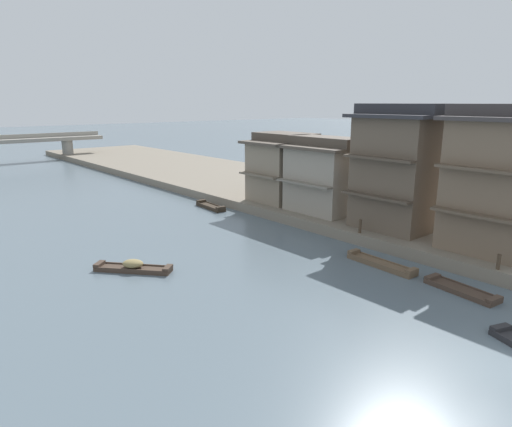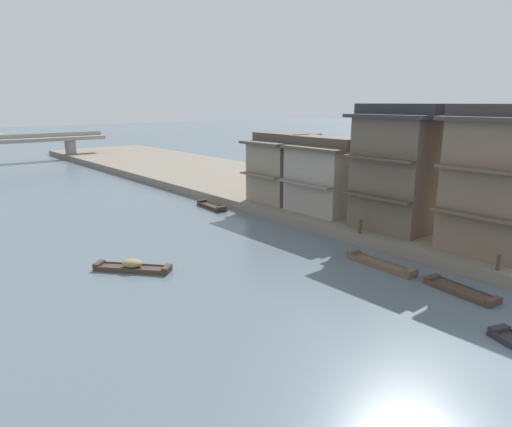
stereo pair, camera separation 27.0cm
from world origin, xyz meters
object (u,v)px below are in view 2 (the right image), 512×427
object	(u,v)px
boat_moored_second	(212,206)
boat_moored_far	(133,267)
boat_moored_nearest	(461,291)
boat_moored_third	(380,264)
house_waterfront_second	(397,169)
mooring_post_dock_mid	(360,227)
stone_bridge	(13,144)
house_waterfront_tall	(325,175)
mooring_post_dock_near	(498,263)
house_waterfront_narrow	(286,167)
house_waterfront_nearest	(499,181)

from	to	relation	value
boat_moored_second	boat_moored_far	distance (m)	16.34
boat_moored_nearest	boat_moored_far	world-z (taller)	boat_moored_far
boat_moored_nearest	boat_moored_third	world-z (taller)	boat_moored_third
boat_moored_nearest	house_waterfront_second	bearing A→B (deg)	54.76
mooring_post_dock_mid	stone_bridge	world-z (taller)	stone_bridge
house_waterfront_tall	mooring_post_dock_mid	size ratio (longest dim) A/B	6.60
boat_moored_third	mooring_post_dock_mid	world-z (taller)	mooring_post_dock_mid
mooring_post_dock_mid	boat_moored_third	bearing A→B (deg)	-126.04
boat_moored_third	mooring_post_dock_near	world-z (taller)	mooring_post_dock_near
house_waterfront_second	mooring_post_dock_mid	world-z (taller)	house_waterfront_second
mooring_post_dock_near	mooring_post_dock_mid	xyz separation A→B (m)	(0.00, 9.16, 0.05)
boat_moored_second	mooring_post_dock_near	size ratio (longest dim) A/B	4.64
house_waterfront_narrow	boat_moored_second	bearing A→B (deg)	141.76
boat_moored_far	house_waterfront_nearest	xyz separation A→B (m)	(17.21, -12.89, 4.89)
house_waterfront_narrow	mooring_post_dock_near	size ratio (longest dim) A/B	8.05
house_waterfront_second	house_waterfront_tall	size ratio (longest dim) A/B	1.38
boat_moored_far	house_waterfront_tall	size ratio (longest dim) A/B	0.64
boat_moored_nearest	house_waterfront_tall	world-z (taller)	house_waterfront_tall
boat_moored_third	house_waterfront_second	world-z (taller)	house_waterfront_second
house_waterfront_second	mooring_post_dock_mid	size ratio (longest dim) A/B	9.09
boat_moored_second	stone_bridge	distance (m)	48.06
boat_moored_second	stone_bridge	bearing A→B (deg)	97.52
house_waterfront_nearest	mooring_post_dock_mid	xyz separation A→B (m)	(-2.88, 7.49, -3.83)
boat_moored_nearest	house_waterfront_narrow	size ratio (longest dim) A/B	0.57
boat_moored_second	house_waterfront_tall	distance (m)	11.40
boat_moored_nearest	house_waterfront_narrow	xyz separation A→B (m)	(6.38, 19.96, 3.70)
house_waterfront_nearest	mooring_post_dock_mid	size ratio (longest dim) A/B	9.09
house_waterfront_nearest	mooring_post_dock_near	world-z (taller)	house_waterfront_nearest
stone_bridge	boat_moored_second	bearing A→B (deg)	-82.48
stone_bridge	boat_moored_far	bearing A→B (deg)	-96.28
boat_moored_nearest	house_waterfront_narrow	bearing A→B (deg)	72.26
mooring_post_dock_mid	stone_bridge	distance (m)	63.80
house_waterfront_narrow	house_waterfront_second	bearing A→B (deg)	-94.12
house_waterfront_tall	house_waterfront_narrow	distance (m)	5.50
boat_moored_far	mooring_post_dock_mid	size ratio (longest dim) A/B	4.25
house_waterfront_narrow	mooring_post_dock_mid	bearing A→B (deg)	-108.13
boat_moored_third	stone_bridge	size ratio (longest dim) A/B	0.16
boat_moored_nearest	boat_moored_third	size ratio (longest dim) A/B	0.85
boat_moored_nearest	house_waterfront_narrow	distance (m)	21.28
boat_moored_second	boat_moored_third	size ratio (longest dim) A/B	0.86
boat_moored_nearest	boat_moored_far	distance (m)	18.17
boat_moored_second	mooring_post_dock_mid	distance (m)	15.85
boat_moored_second	stone_bridge	size ratio (longest dim) A/B	0.13
boat_moored_third	mooring_post_dock_near	xyz separation A→B (m)	(2.60, -5.59, 1.08)
boat_moored_nearest	mooring_post_dock_mid	xyz separation A→B (m)	(2.64, 8.51, 1.17)
house_waterfront_nearest	boat_moored_nearest	bearing A→B (deg)	-169.58
boat_moored_far	house_waterfront_second	xyz separation A→B (m)	(17.20, -6.11, 4.89)
boat_moored_far	house_waterfront_second	world-z (taller)	house_waterfront_second
house_waterfront_tall	mooring_post_dock_mid	distance (m)	7.17
boat_moored_second	house_waterfront_nearest	size ratio (longest dim) A/B	0.46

